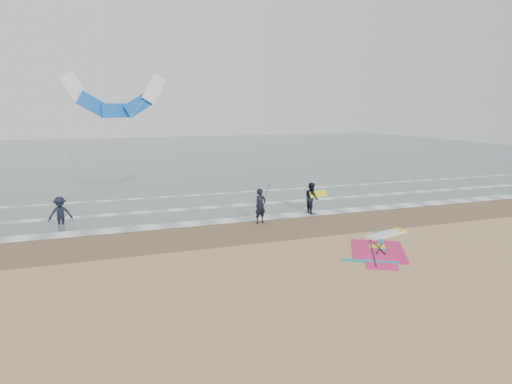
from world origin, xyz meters
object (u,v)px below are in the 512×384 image
object	(u,v)px
person_standing	(260,206)
person_wading	(60,208)
surf_kite	(116,99)
windsurf_rig	(381,246)
person_walking	(312,198)

from	to	relation	value
person_standing	person_wading	xyz separation A→B (m)	(-10.45, 3.32, -0.01)
person_standing	surf_kite	world-z (taller)	surf_kite
windsurf_rig	person_standing	xyz separation A→B (m)	(-3.72, 6.06, 0.94)
windsurf_rig	person_standing	distance (m)	7.17
person_standing	person_wading	bearing A→B (deg)	144.94
person_wading	person_standing	bearing A→B (deg)	-18.92
person_walking	surf_kite	xyz separation A→B (m)	(-10.82, 4.48, 5.87)
person_walking	surf_kite	size ratio (longest dim) A/B	0.27
person_walking	person_standing	bearing A→B (deg)	107.88
windsurf_rig	person_walking	bearing A→B (deg)	89.99
windsurf_rig	person_wading	distance (m)	17.02
person_walking	person_wading	distance (m)	14.34
windsurf_rig	person_wading	size ratio (longest dim) A/B	2.87
person_standing	person_walking	world-z (taller)	person_standing
windsurf_rig	person_standing	bearing A→B (deg)	121.58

